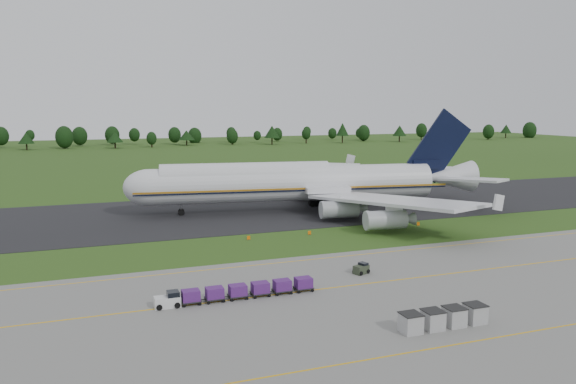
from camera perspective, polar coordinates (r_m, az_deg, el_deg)
name	(u,v)px	position (r m, az deg, el deg)	size (l,w,h in m)	color
ground	(256,246)	(84.89, -3.27, -5.51)	(600.00, 600.00, 0.00)	#284815
apron	(361,329)	(54.77, 7.39, -13.66)	(300.00, 52.00, 0.06)	slate
taxiway	(215,213)	(111.37, -7.44, -2.13)	(300.00, 40.00, 0.08)	black
apron_markings	(330,304)	(60.64, 4.28, -11.32)	(300.00, 30.20, 0.01)	#DCA30C
tree_line	(151,135)	(300.55, -13.75, 5.63)	(528.65, 23.06, 11.93)	black
aircraft	(301,182)	(112.05, 1.28, 1.01)	(72.90, 70.07, 20.39)	silver
baggage_train	(235,291)	(62.12, -5.42, -10.03)	(17.64, 1.60, 1.54)	silver
utility_cart	(361,270)	(71.47, 7.44, -7.82)	(2.21, 1.78, 1.06)	#2E3726
uld_row	(444,318)	(56.31, 15.53, -12.23)	(9.07, 1.87, 1.85)	#9D9D9D
edge_markers	(338,231)	(94.25, 5.12, -3.92)	(31.60, 0.30, 0.60)	#FB6807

